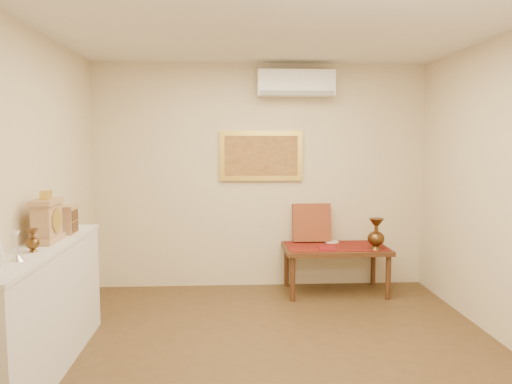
{
  "coord_description": "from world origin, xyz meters",
  "views": [
    {
      "loc": [
        -0.4,
        -3.78,
        1.77
      ],
      "look_at": [
        -0.12,
        1.15,
        1.27
      ],
      "focal_mm": 35.0,
      "sensor_mm": 36.0,
      "label": 1
    }
  ],
  "objects": [
    {
      "name": "display_ledge",
      "position": [
        -1.82,
        0.0,
        0.49
      ],
      "size": [
        0.37,
        2.02,
        0.98
      ],
      "color": "silver",
      "rests_on": "floor"
    },
    {
      "name": "ac_unit",
      "position": [
        0.4,
        2.12,
        2.45
      ],
      "size": [
        0.9,
        0.25,
        0.3
      ],
      "color": "white",
      "rests_on": "wall_back"
    },
    {
      "name": "cushion",
      "position": [
        0.61,
        2.16,
        0.79
      ],
      "size": [
        0.46,
        0.19,
        0.47
      ],
      "primitive_type": "cube",
      "rotation": [
        -0.21,
        0.0,
        0.0
      ],
      "color": "maroon",
      "rests_on": "table_cloth"
    },
    {
      "name": "wall_left",
      "position": [
        -2.0,
        0.0,
        1.35
      ],
      "size": [
        0.02,
        4.5,
        2.7
      ],
      "primitive_type": "cube",
      "color": "beige",
      "rests_on": "ground"
    },
    {
      "name": "low_table",
      "position": [
        0.85,
        1.88,
        0.48
      ],
      "size": [
        1.2,
        0.7,
        0.55
      ],
      "color": "#4D2B17",
      "rests_on": "floor"
    },
    {
      "name": "wooden_chest",
      "position": [
        -1.79,
        0.55,
        1.1
      ],
      "size": [
        0.16,
        0.21,
        0.24
      ],
      "color": "tan",
      "rests_on": "display_ledge"
    },
    {
      "name": "painting",
      "position": [
        0.0,
        2.22,
        1.6
      ],
      "size": [
        1.0,
        0.06,
        0.6
      ],
      "color": "gold",
      "rests_on": "wall_back"
    },
    {
      "name": "ceiling",
      "position": [
        0.0,
        0.0,
        2.7
      ],
      "size": [
        4.5,
        4.5,
        0.0
      ],
      "primitive_type": "plane",
      "rotation": [
        3.14,
        0.0,
        0.0
      ],
      "color": "silver",
      "rests_on": "ground"
    },
    {
      "name": "brass_urn_small",
      "position": [
        -1.8,
        -0.17,
        1.09
      ],
      "size": [
        0.1,
        0.1,
        0.22
      ],
      "primitive_type": null,
      "color": "brown",
      "rests_on": "display_ledge"
    },
    {
      "name": "brass_urn_tall",
      "position": [
        1.27,
        1.67,
        0.77
      ],
      "size": [
        0.19,
        0.19,
        0.43
      ],
      "primitive_type": null,
      "color": "brown",
      "rests_on": "table_cloth"
    },
    {
      "name": "floor",
      "position": [
        0.0,
        0.0,
        0.0
      ],
      "size": [
        4.5,
        4.5,
        0.0
      ],
      "primitive_type": "plane",
      "color": "brown",
      "rests_on": "ground"
    },
    {
      "name": "plate",
      "position": [
        0.85,
        2.08,
        0.56
      ],
      "size": [
        0.16,
        0.16,
        0.01
      ],
      "primitive_type": "cylinder",
      "color": "white",
      "rests_on": "table_cloth"
    },
    {
      "name": "table_cloth",
      "position": [
        0.85,
        1.88,
        0.55
      ],
      "size": [
        1.14,
        0.59,
        0.01
      ],
      "primitive_type": "cube",
      "color": "maroon",
      "rests_on": "low_table"
    },
    {
      "name": "wall_back",
      "position": [
        0.0,
        2.25,
        1.35
      ],
      "size": [
        4.0,
        0.02,
        2.7
      ],
      "primitive_type": "cube",
      "color": "beige",
      "rests_on": "ground"
    },
    {
      "name": "mantel_clock",
      "position": [
        -1.82,
        0.18,
        1.15
      ],
      "size": [
        0.17,
        0.36,
        0.41
      ],
      "color": "tan",
      "rests_on": "display_ledge"
    },
    {
      "name": "menu",
      "position": [
        0.72,
        1.75,
        0.56
      ],
      "size": [
        0.2,
        0.26,
        0.01
      ],
      "primitive_type": "cube",
      "rotation": [
        0.0,
        0.0,
        -0.09
      ],
      "color": "maroon",
      "rests_on": "table_cloth"
    },
    {
      "name": "wall_front",
      "position": [
        0.0,
        -2.25,
        1.35
      ],
      "size": [
        4.0,
        0.02,
        2.7
      ],
      "primitive_type": "cube",
      "color": "beige",
      "rests_on": "ground"
    },
    {
      "name": "candlestick",
      "position": [
        -1.8,
        -0.45,
        1.08
      ],
      "size": [
        0.1,
        0.1,
        0.2
      ],
      "primitive_type": null,
      "color": "silver",
      "rests_on": "display_ledge"
    }
  ]
}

